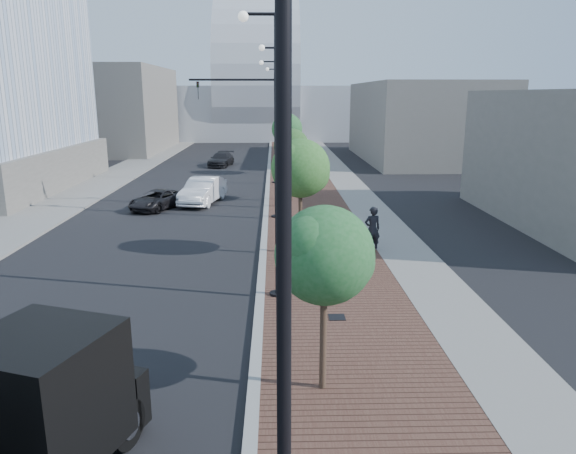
{
  "coord_description": "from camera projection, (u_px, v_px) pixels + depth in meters",
  "views": [
    {
      "loc": [
        0.51,
        -7.24,
        6.76
      ],
      "look_at": [
        1.0,
        12.0,
        2.0
      ],
      "focal_mm": 33.47,
      "sensor_mm": 36.0,
      "label": 1
    }
  ],
  "objects": [
    {
      "name": "tree_2",
      "position": [
        292.0,
        147.0,
        34.05
      ],
      "size": [
        2.31,
        2.25,
        4.69
      ],
      "color": "#382619",
      "rests_on": "ground"
    },
    {
      "name": "concrete_strip",
      "position": [
        338.0,
        172.0,
        47.59
      ],
      "size": [
        2.4,
        140.0,
        0.13
      ],
      "primitive_type": "cube",
      "color": "slate",
      "rests_on": "ground"
    },
    {
      "name": "sidewalk",
      "position": [
        308.0,
        172.0,
        47.53
      ],
      "size": [
        7.0,
        140.0,
        0.12
      ],
      "primitive_type": "cube",
      "color": "#4C2D23",
      "rests_on": "ground"
    },
    {
      "name": "traffic_mast",
      "position": [
        260.0,
        126.0,
        31.7
      ],
      "size": [
        5.09,
        0.2,
        8.0
      ],
      "color": "black",
      "rests_on": "ground"
    },
    {
      "name": "pedestrian",
      "position": [
        372.0,
        229.0,
        23.57
      ],
      "size": [
        0.83,
        0.64,
        2.03
      ],
      "primitive_type": "imported",
      "rotation": [
        0.0,
        0.0,
        3.37
      ],
      "color": "black",
      "rests_on": "ground"
    },
    {
      "name": "utility_cover_1",
      "position": [
        337.0,
        317.0,
        16.43
      ],
      "size": [
        0.5,
        0.5,
        0.02
      ],
      "primitive_type": "cube",
      "color": "black",
      "rests_on": "sidewalk"
    },
    {
      "name": "convention_center",
      "position": [
        259.0,
        99.0,
        89.64
      ],
      "size": [
        50.0,
        30.0,
        50.0
      ],
      "color": "#AFB3B9",
      "rests_on": "ground"
    },
    {
      "name": "utility_cover_2",
      "position": [
        312.0,
        230.0,
        27.1
      ],
      "size": [
        0.5,
        0.5,
        0.02
      ],
      "primitive_type": "cube",
      "color": "black",
      "rests_on": "sidewalk"
    },
    {
      "name": "streetlight_1",
      "position": [
        274.0,
        172.0,
        17.31
      ],
      "size": [
        1.44,
        0.56,
        9.21
      ],
      "color": "black",
      "rests_on": "ground"
    },
    {
      "name": "commercial_block_ne",
      "position": [
        421.0,
        122.0,
        56.6
      ],
      "size": [
        12.0,
        22.0,
        8.0
      ],
      "primitive_type": "cube",
      "color": "slate",
      "rests_on": "ground"
    },
    {
      "name": "streetlight_0",
      "position": [
        284.0,
        287.0,
        5.55
      ],
      "size": [
        1.72,
        0.56,
        9.28
      ],
      "color": "black",
      "rests_on": "ground"
    },
    {
      "name": "streetlight_3",
      "position": [
        274.0,
        127.0,
        40.6
      ],
      "size": [
        1.44,
        0.56,
        9.21
      ],
      "color": "black",
      "rests_on": "ground"
    },
    {
      "name": "west_sidewalk",
      "position": [
        121.0,
        173.0,
        47.12
      ],
      "size": [
        4.0,
        140.0,
        0.12
      ],
      "primitive_type": "cube",
      "color": "slate",
      "rests_on": "ground"
    },
    {
      "name": "white_sedan",
      "position": [
        203.0,
        191.0,
        34.13
      ],
      "size": [
        2.7,
        5.24,
        1.64
      ],
      "primitive_type": "imported",
      "rotation": [
        0.0,
        0.0,
        -0.2
      ],
      "color": "silver",
      "rests_on": "ground"
    },
    {
      "name": "commercial_block_nw",
      "position": [
        105.0,
        110.0,
        65.17
      ],
      "size": [
        14.0,
        20.0,
        10.0
      ],
      "primitive_type": "cube",
      "color": "slate",
      "rests_on": "ground"
    },
    {
      "name": "streetlight_4",
      "position": [
        275.0,
        115.0,
        52.14
      ],
      "size": [
        1.72,
        0.56,
        9.28
      ],
      "color": "black",
      "rests_on": "ground"
    },
    {
      "name": "curb",
      "position": [
        269.0,
        172.0,
        47.44
      ],
      "size": [
        0.3,
        140.0,
        0.14
      ],
      "primitive_type": "cube",
      "color": "gray",
      "rests_on": "ground"
    },
    {
      "name": "streetlight_2",
      "position": [
        276.0,
        132.0,
        28.84
      ],
      "size": [
        1.72,
        0.56,
        9.28
      ],
      "color": "black",
      "rests_on": "ground"
    },
    {
      "name": "tree_0",
      "position": [
        327.0,
        255.0,
        11.79
      ],
      "size": [
        2.28,
        2.21,
        4.44
      ],
      "color": "#382619",
      "rests_on": "ground"
    },
    {
      "name": "tree_1",
      "position": [
        302.0,
        168.0,
        22.35
      ],
      "size": [
        2.5,
        2.47,
        5.01
      ],
      "color": "#382619",
      "rests_on": "ground"
    },
    {
      "name": "dark_car_mid",
      "position": [
        157.0,
        200.0,
        32.5
      ],
      "size": [
        3.36,
        4.51,
        1.14
      ],
      "primitive_type": "imported",
      "rotation": [
        0.0,
        0.0,
        -0.41
      ],
      "color": "black",
      "rests_on": "ground"
    },
    {
      "name": "tree_3",
      "position": [
        288.0,
        129.0,
        45.61
      ],
      "size": [
        2.62,
        2.61,
        5.24
      ],
      "color": "#382619",
      "rests_on": "ground"
    },
    {
      "name": "dark_car_far",
      "position": [
        221.0,
        159.0,
        52.03
      ],
      "size": [
        2.48,
        4.71,
        1.3
      ],
      "primitive_type": "imported",
      "rotation": [
        0.0,
        0.0,
        -0.15
      ],
      "color": "black",
      "rests_on": "ground"
    }
  ]
}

